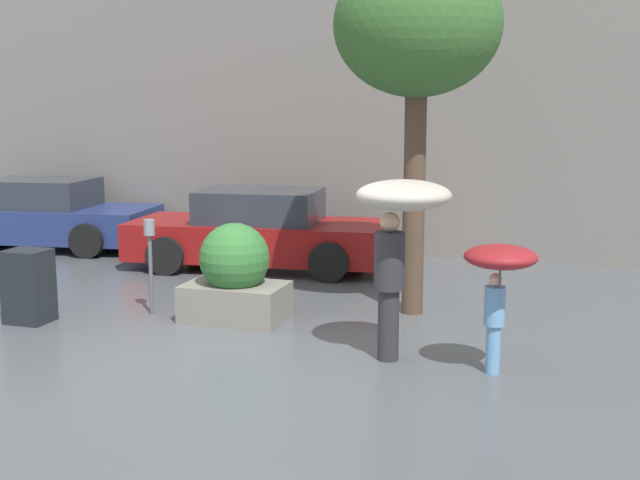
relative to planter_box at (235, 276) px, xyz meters
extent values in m
plane|color=#51565B|center=(0.51, -1.52, -0.55)|extent=(40.00, 40.00, 0.00)
cube|color=gray|center=(0.51, 4.98, 2.45)|extent=(18.00, 0.30, 6.00)
cube|color=gray|center=(0.00, 0.00, -0.33)|extent=(1.24, 0.80, 0.46)
sphere|color=#337033|center=(0.00, 0.00, 0.23)|extent=(0.87, 0.87, 0.87)
cylinder|color=#2D2D33|center=(2.15, -0.96, -0.18)|extent=(0.22, 0.22, 0.76)
cylinder|color=#2D2D33|center=(2.15, -0.96, 0.50)|extent=(0.32, 0.32, 0.60)
sphere|color=tan|center=(2.15, -0.96, 0.91)|extent=(0.21, 0.21, 0.21)
cylinder|color=#4C4C51|center=(2.29, -0.97, 0.86)|extent=(0.02, 0.02, 0.66)
ellipsoid|color=beige|center=(2.29, -0.97, 1.19)|extent=(0.96, 0.96, 0.31)
cylinder|color=#669ED1|center=(3.24, -1.06, -0.31)|extent=(0.14, 0.14, 0.49)
cylinder|color=#669ED1|center=(3.24, -1.06, 0.13)|extent=(0.21, 0.21, 0.39)
sphere|color=beige|center=(3.24, -1.06, 0.40)|extent=(0.13, 0.13, 0.13)
cylinder|color=#4C4C51|center=(3.29, -1.14, 0.40)|extent=(0.02, 0.02, 0.49)
ellipsoid|color=maroon|center=(3.29, -1.14, 0.64)|extent=(0.71, 0.71, 0.23)
cube|color=maroon|center=(-0.90, 3.11, -0.09)|extent=(4.35, 2.09, 0.60)
cube|color=#2D333D|center=(-0.90, 3.11, 0.47)|extent=(2.03, 1.60, 0.52)
cylinder|color=black|center=(-2.11, 2.15, -0.25)|extent=(0.63, 0.28, 0.61)
cylinder|color=black|center=(-2.29, 3.80, -0.25)|extent=(0.63, 0.28, 0.61)
cylinder|color=black|center=(0.48, 2.42, -0.25)|extent=(0.63, 0.28, 0.61)
cylinder|color=black|center=(0.30, 4.07, -0.25)|extent=(0.63, 0.28, 0.61)
cube|color=navy|center=(-5.48, 3.62, -0.09)|extent=(4.34, 2.21, 0.60)
cube|color=#2D333D|center=(-5.48, 3.62, 0.47)|extent=(2.04, 1.65, 0.52)
cylinder|color=black|center=(-6.86, 4.27, -0.25)|extent=(0.63, 0.30, 0.61)
cylinder|color=black|center=(-4.09, 2.98, -0.25)|extent=(0.63, 0.30, 0.61)
cylinder|color=black|center=(-4.31, 4.62, -0.25)|extent=(0.63, 0.30, 0.61)
cylinder|color=brown|center=(2.02, 1.01, 0.96)|extent=(0.27, 0.27, 3.03)
ellipsoid|color=#38662D|center=(2.02, 1.01, 3.04)|extent=(2.05, 2.05, 1.74)
cylinder|color=#595B60|center=(-1.12, -0.07, -0.04)|extent=(0.05, 0.05, 1.02)
cylinder|color=gray|center=(-1.12, -0.07, 0.57)|extent=(0.14, 0.14, 0.20)
cube|color=#1E2328|center=(-2.37, -0.85, -0.10)|extent=(0.50, 0.44, 0.90)
camera|label=1|loc=(3.91, -8.87, 2.10)|focal=45.00mm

